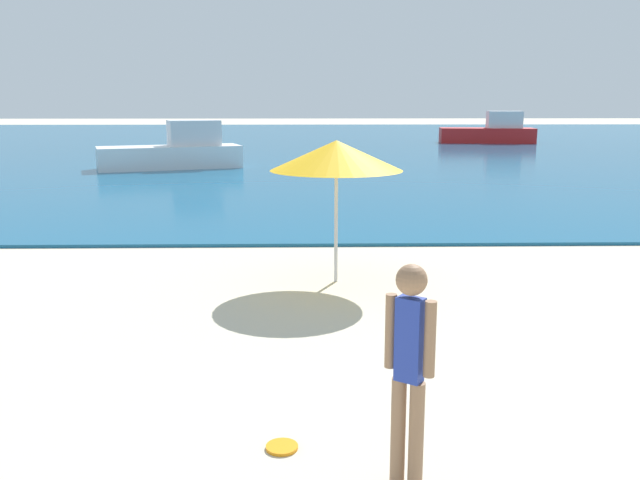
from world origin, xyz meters
name	(u,v)px	position (x,y,z in m)	size (l,w,h in m)	color
water	(305,142)	(0.00, 43.74, 0.03)	(160.00, 60.00, 0.06)	#14567F
person_standing	(409,363)	(0.71, 6.32, 0.87)	(0.30, 0.23, 1.53)	#936B4C
frisbee	(282,447)	(-0.14, 6.81, 0.01)	(0.24, 0.24, 0.03)	orange
boat_near	(175,152)	(-4.81, 27.24, 0.67)	(5.42, 3.27, 1.76)	white
boat_far	(491,132)	(11.08, 42.13, 0.71)	(5.65, 2.33, 1.87)	red
beach_umbrella	(336,156)	(0.47, 11.45, 1.79)	(1.84, 1.84, 2.00)	#B7B7BC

